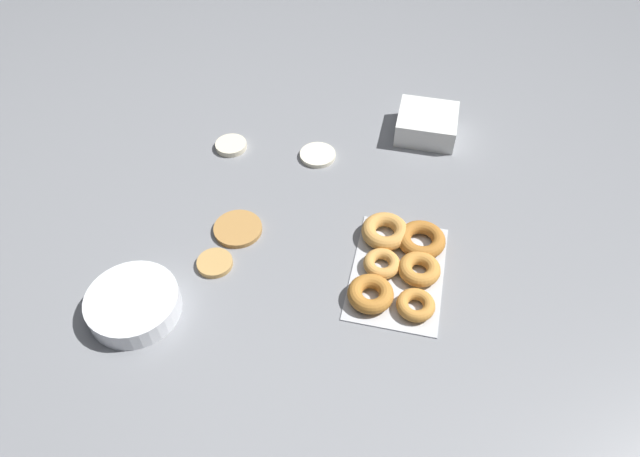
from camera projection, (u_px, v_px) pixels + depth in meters
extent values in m
plane|color=gray|center=(299.00, 218.00, 1.38)|extent=(3.00, 3.00, 0.00)
cylinder|color=#B27F42|center=(238.00, 229.00, 1.35)|extent=(0.11, 0.11, 0.01)
cylinder|color=silver|center=(318.00, 155.00, 1.52)|extent=(0.10, 0.10, 0.01)
cylinder|color=beige|center=(231.00, 145.00, 1.55)|extent=(0.08, 0.08, 0.02)
cylinder|color=tan|center=(215.00, 263.00, 1.28)|extent=(0.08, 0.08, 0.01)
cube|color=silver|center=(398.00, 272.00, 1.27)|extent=(0.30, 0.20, 0.01)
torus|color=#C68438|center=(416.00, 305.00, 1.19)|extent=(0.08, 0.08, 0.03)
torus|color=#C68438|center=(419.00, 269.00, 1.25)|extent=(0.09, 0.09, 0.03)
torus|color=#AD6B28|center=(421.00, 240.00, 1.30)|extent=(0.11, 0.11, 0.03)
torus|color=#B7752D|center=(371.00, 294.00, 1.20)|extent=(0.10, 0.10, 0.03)
torus|color=#D19347|center=(382.00, 264.00, 1.26)|extent=(0.08, 0.08, 0.03)
torus|color=#D19347|center=(385.00, 231.00, 1.32)|extent=(0.11, 0.11, 0.03)
cylinder|color=white|center=(133.00, 304.00, 1.18)|extent=(0.19, 0.19, 0.05)
cube|color=white|center=(426.00, 130.00, 1.59)|extent=(0.15, 0.16, 0.02)
cube|color=white|center=(427.00, 124.00, 1.57)|extent=(0.15, 0.16, 0.02)
cube|color=white|center=(428.00, 117.00, 1.55)|extent=(0.15, 0.16, 0.02)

